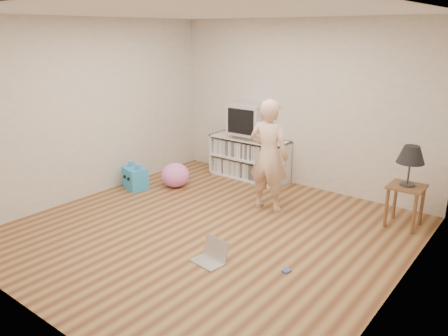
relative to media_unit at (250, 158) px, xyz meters
name	(u,v)px	position (x,y,z in m)	size (l,w,h in m)	color
ground	(209,231)	(0.80, -2.04, -0.35)	(4.50, 4.50, 0.00)	brown
walls	(208,130)	(0.80, -2.04, 0.95)	(4.52, 4.52, 2.60)	beige
ceiling	(207,12)	(0.80, -2.04, 2.25)	(4.50, 4.50, 0.01)	white
media_unit	(250,158)	(0.00, 0.00, 0.00)	(1.40, 0.45, 0.70)	white
dvd_deck	(250,136)	(0.00, -0.02, 0.39)	(0.45, 0.35, 0.07)	gray
crt_tv	(250,119)	(0.00, -0.02, 0.67)	(0.60, 0.53, 0.50)	#B5B5BA
side_table	(406,195)	(2.66, -0.39, 0.07)	(0.42, 0.42, 0.55)	brown
table_lamp	(411,156)	(2.66, -0.39, 0.59)	(0.34, 0.34, 0.52)	#333333
person	(269,156)	(0.99, -0.99, 0.43)	(0.57, 0.37, 1.56)	beige
laptop	(212,255)	(1.30, -2.59, -0.28)	(0.38, 0.32, 0.24)	silver
playing_cards	(286,271)	(2.06, -2.29, -0.34)	(0.07, 0.09, 0.02)	#3F59A8
plush_blue	(135,178)	(-1.12, -1.56, -0.17)	(0.42, 0.37, 0.42)	#2A94DA
plush_pink	(175,175)	(-0.68, -1.11, -0.16)	(0.46, 0.46, 0.39)	#F676CC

